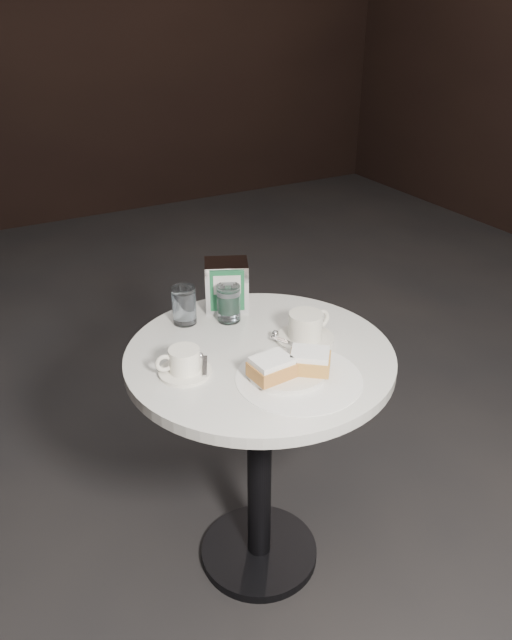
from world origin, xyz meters
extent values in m
plane|color=black|center=(0.00, 0.00, 0.00)|extent=(7.00, 7.00, 0.00)
cylinder|color=black|center=(0.00, 0.00, 0.01)|extent=(0.36, 0.36, 0.03)
cylinder|color=black|center=(0.00, 0.00, 0.36)|extent=(0.07, 0.07, 0.70)
cylinder|color=white|center=(0.00, 0.00, 0.73)|extent=(0.70, 0.70, 0.03)
cylinder|color=white|center=(0.02, -0.15, 0.75)|extent=(0.37, 0.37, 0.00)
cylinder|color=silver|center=(0.01, -0.12, 0.75)|extent=(0.23, 0.23, 0.01)
cube|color=#C2803B|center=(-0.04, -0.13, 0.78)|extent=(0.10, 0.09, 0.04)
cube|color=white|center=(-0.04, -0.13, 0.80)|extent=(0.10, 0.08, 0.01)
cube|color=gold|center=(0.06, -0.15, 0.78)|extent=(0.12, 0.12, 0.04)
cube|color=white|center=(0.06, -0.15, 0.80)|extent=(0.11, 0.11, 0.01)
cylinder|color=white|center=(-0.21, 0.00, 0.75)|extent=(0.15, 0.15, 0.01)
cylinder|color=white|center=(-0.21, 0.00, 0.78)|extent=(0.09, 0.09, 0.06)
cylinder|color=#976B52|center=(-0.21, 0.00, 0.81)|extent=(0.08, 0.08, 0.00)
torus|color=silver|center=(-0.26, 0.01, 0.78)|extent=(0.05, 0.02, 0.05)
cube|color=silver|center=(-0.16, -0.01, 0.76)|extent=(0.05, 0.09, 0.00)
sphere|color=silver|center=(-0.15, 0.04, 0.76)|extent=(0.02, 0.02, 0.02)
cylinder|color=silver|center=(0.14, -0.01, 0.75)|extent=(0.18, 0.18, 0.01)
cylinder|color=silver|center=(0.14, -0.01, 0.79)|extent=(0.10, 0.10, 0.07)
cylinder|color=#8B614C|center=(0.14, -0.01, 0.82)|extent=(0.10, 0.10, 0.00)
torus|color=silver|center=(0.19, 0.00, 0.79)|extent=(0.06, 0.02, 0.06)
cube|color=silver|center=(0.08, -0.02, 0.76)|extent=(0.06, 0.10, 0.00)
sphere|color=#AFB0B4|center=(0.07, 0.04, 0.76)|extent=(0.02, 0.02, 0.02)
cylinder|color=silver|center=(-0.10, 0.24, 0.80)|extent=(0.09, 0.09, 0.11)
cylinder|color=white|center=(-0.10, 0.24, 0.79)|extent=(0.08, 0.08, 0.09)
cylinder|color=silver|center=(0.01, 0.20, 0.80)|extent=(0.07, 0.07, 0.11)
cylinder|color=silver|center=(0.01, 0.20, 0.79)|extent=(0.06, 0.06, 0.09)
cube|color=white|center=(0.04, 0.27, 0.82)|extent=(0.15, 0.14, 0.14)
cube|color=#1B6037|center=(0.02, 0.22, 0.82)|extent=(0.09, 0.04, 0.12)
cube|color=silver|center=(0.02, 0.22, 0.84)|extent=(0.07, 0.03, 0.06)
camera|label=1|loc=(-0.68, -1.20, 1.58)|focal=35.00mm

